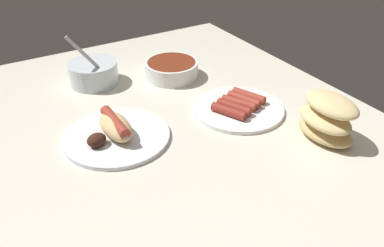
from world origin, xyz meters
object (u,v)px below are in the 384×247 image
at_px(plate_hotdog_assembled, 115,132).
at_px(bowl_chili, 172,69).
at_px(bread_stack, 327,119).
at_px(bowl_coleslaw, 93,72).
at_px(plate_sausages, 239,107).

distance_m(plate_hotdog_assembled, bowl_chili, 0.34).
xyz_separation_m(bread_stack, bowl_chili, (-0.46, -0.14, -0.03)).
bearing_deg(bowl_coleslaw, plate_sausages, 37.74).
relative_size(bowl_coleslaw, plate_hotdog_assembled, 0.66).
distance_m(bowl_coleslaw, plate_sausages, 0.42).
bearing_deg(plate_sausages, bowl_chili, -168.41).
bearing_deg(bread_stack, bowl_chili, -162.73).
relative_size(bowl_coleslaw, bread_stack, 1.14).
distance_m(plate_hotdog_assembled, bread_stack, 0.47).
height_order(bread_stack, bowl_chili, bread_stack).
xyz_separation_m(bowl_coleslaw, bowl_chili, (0.08, 0.21, -0.01)).
distance_m(plate_hotdog_assembled, plate_sausages, 0.32).
height_order(plate_hotdog_assembled, bowl_chili, plate_hotdog_assembled).
bearing_deg(plate_hotdog_assembled, bowl_coleslaw, 169.61).
relative_size(plate_sausages, bowl_chili, 1.48).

